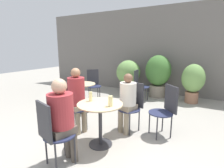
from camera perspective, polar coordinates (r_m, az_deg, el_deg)
ground_plane at (r=2.97m, az=-4.94°, el=-21.26°), size 20.00×20.00×0.00m
storefront_wall at (r=6.38m, az=16.55°, el=10.28°), size 10.00×0.06×3.00m
cafe_table_near at (r=2.91m, az=-3.88°, el=-9.57°), size 0.75×0.75×0.73m
cafe_table_far at (r=4.49m, az=-9.72°, el=-2.32°), size 0.67×0.67×0.73m
bistro_chair_0 at (r=3.48m, az=6.73°, el=-5.98°), size 0.46×0.48×0.95m
bistro_chair_1 at (r=3.56m, az=-12.68°, el=-5.79°), size 0.48×0.46×0.95m
bistro_chair_2 at (r=2.50m, az=-19.09°, el=-13.92°), size 0.46×0.48×0.95m
bistro_chair_3 at (r=5.40m, az=8.81°, el=0.37°), size 0.44×0.44×0.95m
bistro_chair_4 at (r=5.49m, az=-6.08°, el=0.64°), size 0.50×0.50×0.95m
bistro_chair_5 at (r=5.24m, az=-12.90°, el=-0.14°), size 0.46×0.47×0.95m
bistro_chair_6 at (r=3.37m, az=17.25°, el=-7.04°), size 0.50×0.50×0.95m
seated_person_0 at (r=3.32m, az=5.04°, el=-4.47°), size 0.34×0.36×1.15m
seated_person_1 at (r=3.38m, az=-11.41°, el=-3.45°), size 0.37×0.35×1.25m
seated_person_2 at (r=2.50m, az=-16.01°, el=-9.59°), size 0.38×0.40×1.23m
beer_glass_0 at (r=2.98m, az=-7.00°, el=-4.04°), size 0.06×0.06×0.16m
beer_glass_1 at (r=2.70m, az=-0.52°, el=-5.60°), size 0.07×0.07×0.17m
potted_plant_0 at (r=6.15m, az=5.34°, el=3.14°), size 0.83×0.83×1.19m
potted_plant_1 at (r=5.92m, az=14.80°, el=3.46°), size 0.82×0.82×1.38m
potted_plant_2 at (r=5.64m, az=24.94°, el=1.07°), size 0.65×0.65×1.15m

